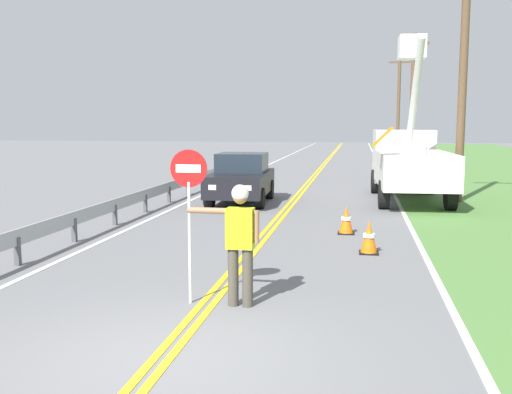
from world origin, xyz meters
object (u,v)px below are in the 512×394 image
(traffic_cone_lead, at_px, (369,238))
(stop_sign_paddle, at_px, (189,191))
(oncoming_sedan_nearest, at_px, (241,179))
(flagger_worker, at_px, (240,237))
(utility_bucket_truck, at_px, (409,160))
(utility_pole_mid, at_px, (412,98))
(traffic_cone_mid, at_px, (346,220))
(utility_pole_far, at_px, (399,103))
(utility_pole_near, at_px, (463,86))

(traffic_cone_lead, bearing_deg, stop_sign_paddle, -124.84)
(oncoming_sedan_nearest, bearing_deg, flagger_worker, -78.79)
(flagger_worker, distance_m, traffic_cone_lead, 4.46)
(utility_bucket_truck, bearing_deg, traffic_cone_lead, -99.38)
(utility_bucket_truck, xyz_separation_m, traffic_cone_lead, (-1.52, -9.21, -1.09))
(utility_pole_mid, bearing_deg, stop_sign_paddle, -101.14)
(flagger_worker, xyz_separation_m, traffic_cone_mid, (1.45, 6.09, -0.71))
(utility_pole_mid, bearing_deg, oncoming_sedan_nearest, -112.07)
(utility_pole_far, xyz_separation_m, traffic_cone_lead, (-3.11, -40.12, -4.11))
(flagger_worker, xyz_separation_m, utility_bucket_truck, (3.49, 13.16, 0.38))
(utility_bucket_truck, height_order, traffic_cone_lead, utility_bucket_truck)
(utility_bucket_truck, relative_size, utility_pole_far, 0.81)
(stop_sign_paddle, distance_m, utility_pole_mid, 29.43)
(stop_sign_paddle, height_order, traffic_cone_lead, stop_sign_paddle)
(traffic_cone_mid, bearing_deg, utility_pole_far, 84.55)
(oncoming_sedan_nearest, height_order, traffic_cone_mid, oncoming_sedan_nearest)
(utility_pole_mid, relative_size, utility_pole_far, 0.95)
(stop_sign_paddle, bearing_deg, flagger_worker, -1.27)
(stop_sign_paddle, distance_m, oncoming_sedan_nearest, 11.33)
(utility_pole_far, bearing_deg, traffic_cone_mid, -95.45)
(oncoming_sedan_nearest, distance_m, utility_pole_mid, 19.26)
(flagger_worker, relative_size, utility_pole_near, 0.24)
(flagger_worker, height_order, traffic_cone_mid, flagger_worker)
(flagger_worker, relative_size, utility_pole_far, 0.21)
(flagger_worker, height_order, traffic_cone_lead, flagger_worker)
(stop_sign_paddle, xyz_separation_m, traffic_cone_lead, (2.73, 3.93, -1.37))
(flagger_worker, height_order, utility_bucket_truck, utility_bucket_truck)
(stop_sign_paddle, xyz_separation_m, utility_pole_far, (5.84, 44.05, 2.74))
(traffic_cone_lead, distance_m, traffic_cone_mid, 2.21)
(flagger_worker, bearing_deg, stop_sign_paddle, 178.73)
(flagger_worker, xyz_separation_m, utility_pole_near, (5.16, 12.77, 2.92))
(traffic_cone_lead, xyz_separation_m, traffic_cone_mid, (-0.52, 2.15, 0.00))
(utility_pole_near, bearing_deg, utility_bucket_truck, 166.97)
(traffic_cone_mid, bearing_deg, stop_sign_paddle, -110.04)
(flagger_worker, height_order, utility_pole_mid, utility_pole_mid)
(utility_pole_mid, height_order, traffic_cone_mid, utility_pole_mid)
(utility_bucket_truck, height_order, utility_pole_near, utility_pole_near)
(utility_pole_far, bearing_deg, traffic_cone_lead, -94.43)
(stop_sign_paddle, relative_size, oncoming_sedan_nearest, 0.56)
(stop_sign_paddle, distance_m, utility_pole_far, 44.52)
(utility_pole_far, height_order, traffic_cone_mid, utility_pole_far)
(utility_pole_mid, bearing_deg, utility_pole_far, 89.35)
(utility_pole_near, distance_m, utility_pole_mid, 16.02)
(flagger_worker, distance_m, oncoming_sedan_nearest, 11.44)
(utility_pole_far, relative_size, traffic_cone_lead, 12.18)
(utility_pole_far, bearing_deg, utility_pole_mid, -90.65)
(flagger_worker, bearing_deg, utility_pole_mid, 80.34)
(utility_pole_mid, bearing_deg, flagger_worker, -99.66)
(stop_sign_paddle, bearing_deg, traffic_cone_mid, 69.96)
(stop_sign_paddle, distance_m, traffic_cone_mid, 6.61)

